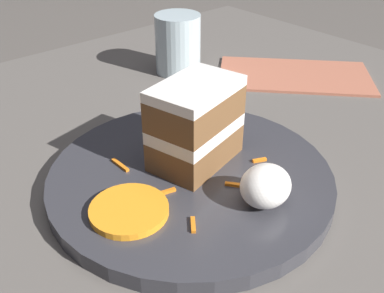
{
  "coord_description": "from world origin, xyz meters",
  "views": [
    {
      "loc": [
        0.23,
        0.29,
        0.31
      ],
      "look_at": [
        -0.02,
        0.0,
        0.07
      ],
      "focal_mm": 42.0,
      "sensor_mm": 36.0,
      "label": 1
    }
  ],
  "objects_px": {
    "drinking_glass": "(178,48)",
    "cake_slice": "(195,124)",
    "orange_garnish": "(129,210)",
    "plate": "(192,179)",
    "menu_card": "(294,75)",
    "cream_dollop": "(266,186)"
  },
  "relations": [
    {
      "from": "plate",
      "to": "cake_slice",
      "type": "distance_m",
      "value": 0.06
    },
    {
      "from": "menu_card",
      "to": "orange_garnish",
      "type": "bearing_deg",
      "value": 154.28
    },
    {
      "from": "orange_garnish",
      "to": "menu_card",
      "type": "xyz_separation_m",
      "value": [
        -0.4,
        -0.12,
        -0.02
      ]
    },
    {
      "from": "cream_dollop",
      "to": "drinking_glass",
      "type": "distance_m",
      "value": 0.37
    },
    {
      "from": "plate",
      "to": "cream_dollop",
      "type": "bearing_deg",
      "value": 102.47
    },
    {
      "from": "cream_dollop",
      "to": "drinking_glass",
      "type": "relative_size",
      "value": 0.54
    },
    {
      "from": "drinking_glass",
      "to": "cream_dollop",
      "type": "bearing_deg",
      "value": 62.96
    },
    {
      "from": "cream_dollop",
      "to": "plate",
      "type": "bearing_deg",
      "value": -77.53
    },
    {
      "from": "cake_slice",
      "to": "menu_card",
      "type": "height_order",
      "value": "cake_slice"
    },
    {
      "from": "plate",
      "to": "cake_slice",
      "type": "height_order",
      "value": "cake_slice"
    },
    {
      "from": "cake_slice",
      "to": "drinking_glass",
      "type": "xyz_separation_m",
      "value": [
        -0.17,
        -0.23,
        -0.02
      ]
    },
    {
      "from": "cake_slice",
      "to": "orange_garnish",
      "type": "distance_m",
      "value": 0.11
    },
    {
      "from": "orange_garnish",
      "to": "drinking_glass",
      "type": "bearing_deg",
      "value": -136.63
    },
    {
      "from": "orange_garnish",
      "to": "cake_slice",
      "type": "bearing_deg",
      "value": -166.35
    },
    {
      "from": "cake_slice",
      "to": "cream_dollop",
      "type": "xyz_separation_m",
      "value": [
        -0.0,
        0.1,
        -0.02
      ]
    },
    {
      "from": "plate",
      "to": "drinking_glass",
      "type": "relative_size",
      "value": 3.2
    },
    {
      "from": "orange_garnish",
      "to": "plate",
      "type": "bearing_deg",
      "value": -173.0
    },
    {
      "from": "plate",
      "to": "menu_card",
      "type": "xyz_separation_m",
      "value": [
        -0.31,
        -0.11,
        -0.01
      ]
    },
    {
      "from": "cake_slice",
      "to": "orange_garnish",
      "type": "bearing_deg",
      "value": -89.7
    },
    {
      "from": "drinking_glass",
      "to": "cake_slice",
      "type": "bearing_deg",
      "value": 54.0
    },
    {
      "from": "plate",
      "to": "cream_dollop",
      "type": "height_order",
      "value": "cream_dollop"
    },
    {
      "from": "plate",
      "to": "drinking_glass",
      "type": "bearing_deg",
      "value": -127.05
    }
  ]
}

